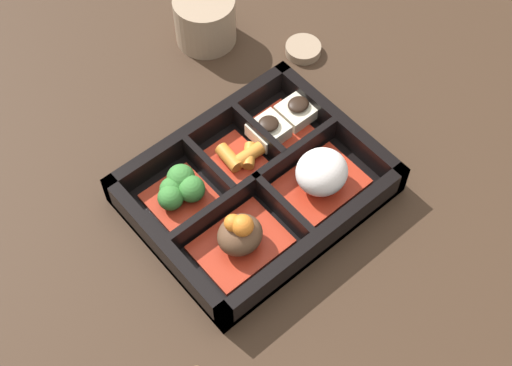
{
  "coord_description": "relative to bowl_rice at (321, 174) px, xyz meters",
  "views": [
    {
      "loc": [
        0.27,
        0.32,
        0.68
      ],
      "look_at": [
        0.0,
        0.0,
        0.03
      ],
      "focal_mm": 50.0,
      "sensor_mm": 36.0,
      "label": 1
    }
  ],
  "objects": [
    {
      "name": "bowl_stew",
      "position": [
        0.12,
        0.0,
        -0.0
      ],
      "size": [
        0.1,
        0.07,
        0.06
      ],
      "color": "#B22D19",
      "rests_on": "bento_base"
    },
    {
      "name": "bowl_greens",
      "position": [
        0.13,
        -0.09,
        -0.01
      ],
      "size": [
        0.07,
        0.06,
        0.04
      ],
      "color": "#B22D19",
      "rests_on": "bento_base"
    },
    {
      "name": "bento_base",
      "position": [
        0.06,
        -0.04,
        -0.03
      ],
      "size": [
        0.26,
        0.21,
        0.01
      ],
      "color": "black",
      "rests_on": "ground_plane"
    },
    {
      "name": "bowl_carrots",
      "position": [
        0.05,
        -0.08,
        -0.02
      ],
      "size": [
        0.05,
        0.06,
        0.02
      ],
      "color": "#B22D19",
      "rests_on": "bento_base"
    },
    {
      "name": "bowl_tofu",
      "position": [
        -0.02,
        -0.09,
        -0.01
      ],
      "size": [
        0.09,
        0.06,
        0.03
      ],
      "color": "#B22D19",
      "rests_on": "bento_base"
    },
    {
      "name": "bento_rim",
      "position": [
        0.06,
        -0.04,
        -0.01
      ],
      "size": [
        0.26,
        0.21,
        0.04
      ],
      "color": "black",
      "rests_on": "ground_plane"
    },
    {
      "name": "bowl_rice",
      "position": [
        0.0,
        0.0,
        0.0
      ],
      "size": [
        0.1,
        0.07,
        0.05
      ],
      "color": "#B22D19",
      "rests_on": "bento_base"
    },
    {
      "name": "ground_plane",
      "position": [
        0.06,
        -0.04,
        -0.03
      ],
      "size": [
        3.0,
        3.0,
        0.0
      ],
      "primitive_type": "plane",
      "color": "#382619"
    },
    {
      "name": "tea_cup",
      "position": [
        -0.05,
        -0.27,
        0.0
      ],
      "size": [
        0.08,
        0.08,
        0.07
      ],
      "color": "gray",
      "rests_on": "ground_plane"
    },
    {
      "name": "sauce_dish",
      "position": [
        -0.13,
        -0.17,
        -0.03
      ],
      "size": [
        0.05,
        0.05,
        0.01
      ],
      "color": "gray",
      "rests_on": "ground_plane"
    }
  ]
}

